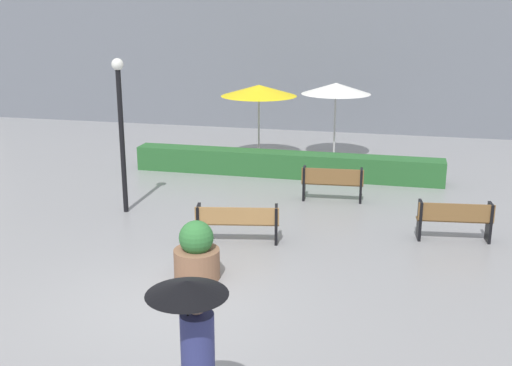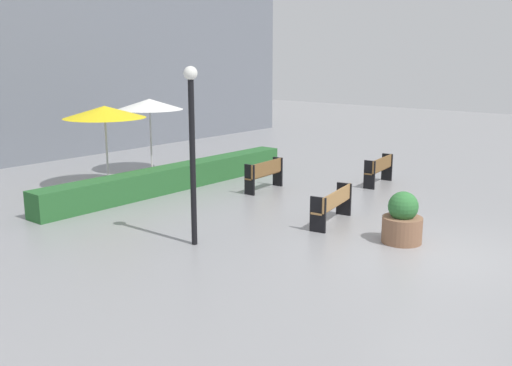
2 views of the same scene
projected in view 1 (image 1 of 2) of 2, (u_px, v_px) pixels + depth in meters
name	position (u px, v px, depth m)	size (l,w,h in m)	color
ground_plane	(167.00, 300.00, 10.71)	(60.00, 60.00, 0.00)	gray
bench_back_row	(332.00, 182.00, 15.95)	(1.58, 0.43, 0.88)	brown
bench_mid_center	(237.00, 221.00, 13.16)	(1.79, 0.69, 0.81)	#9E7242
bench_far_right	(455.00, 218.00, 13.26)	(1.59, 0.52, 0.86)	brown
pedestrian_with_umbrella	(194.00, 342.00, 6.89)	(0.91, 0.91, 2.03)	navy
planter_pot	(197.00, 254.00, 11.45)	(0.85, 0.85, 1.11)	brown
lamp_post	(121.00, 119.00, 14.68)	(0.28, 0.28, 3.69)	black
patio_umbrella_yellow	(259.00, 91.00, 19.61)	(2.39, 2.39, 2.46)	silver
patio_umbrella_white	(336.00, 89.00, 19.82)	(2.21, 2.21, 2.49)	silver
hedge_strip	(285.00, 164.00, 18.37)	(9.04, 0.70, 0.71)	#28602D
building_facade	(311.00, 19.00, 24.50)	(28.00, 1.20, 8.68)	slate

